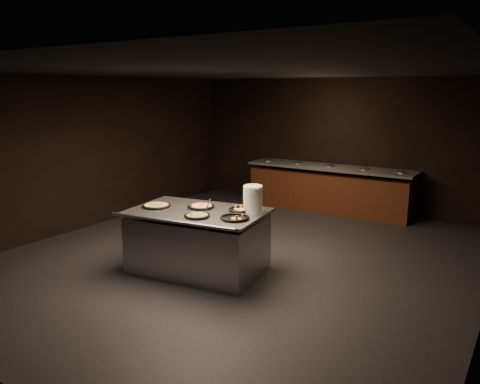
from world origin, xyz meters
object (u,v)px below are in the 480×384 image
(pan_veggie_whole, at_px, (156,206))
(plate_stack, at_px, (253,199))
(serving_counter, at_px, (198,242))
(pan_cheese_whole, at_px, (201,206))

(pan_veggie_whole, bearing_deg, plate_stack, 20.63)
(serving_counter, relative_size, pan_veggie_whole, 4.93)
(serving_counter, xyz_separation_m, pan_cheese_whole, (-0.06, 0.16, 0.50))
(serving_counter, height_order, pan_veggie_whole, pan_veggie_whole)
(plate_stack, distance_m, pan_cheese_whole, 0.82)
(serving_counter, distance_m, plate_stack, 1.05)
(serving_counter, height_order, pan_cheese_whole, pan_cheese_whole)
(plate_stack, height_order, pan_cheese_whole, plate_stack)
(pan_cheese_whole, bearing_deg, plate_stack, 13.77)
(serving_counter, relative_size, plate_stack, 5.48)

